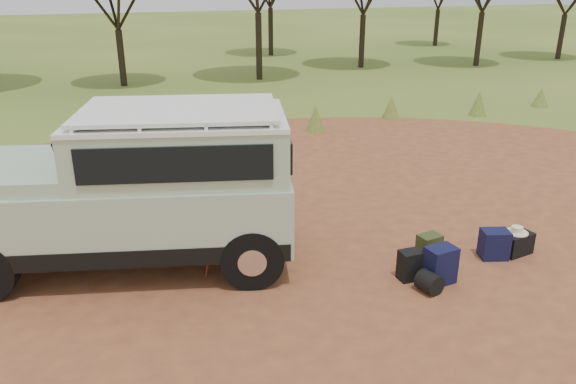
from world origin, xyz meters
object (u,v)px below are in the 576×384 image
object	(u,v)px
backpack_navy	(440,265)
duffel_navy	(494,244)
backpack_black	(410,265)
backpack_olive	(429,249)
hard_case	(515,243)
safari_vehicle	(137,192)
walking_staff	(213,238)

from	to	relation	value
backpack_navy	duffel_navy	xyz separation A→B (m)	(1.33, 0.40, -0.05)
backpack_black	backpack_olive	bearing A→B (deg)	32.49
duffel_navy	hard_case	size ratio (longest dim) A/B	0.92
duffel_navy	hard_case	xyz separation A→B (m)	(0.45, 0.02, -0.06)
backpack_navy	hard_case	bearing A→B (deg)	6.01
backpack_olive	hard_case	xyz separation A→B (m)	(1.60, -0.17, -0.06)
backpack_olive	duffel_navy	size ratio (longest dim) A/B	1.02
safari_vehicle	hard_case	world-z (taller)	safari_vehicle
duffel_navy	backpack_navy	bearing A→B (deg)	-146.28
backpack_olive	walking_staff	bearing A→B (deg)	158.82
backpack_navy	backpack_olive	xyz separation A→B (m)	(0.18, 0.60, -0.04)
backpack_black	hard_case	bearing A→B (deg)	4.61
backpack_black	backpack_navy	world-z (taller)	backpack_navy
backpack_navy	hard_case	world-z (taller)	backpack_navy
safari_vehicle	backpack_olive	distance (m)	4.83
safari_vehicle	backpack_black	bearing A→B (deg)	-12.53
safari_vehicle	hard_case	distance (m)	6.39
walking_staff	backpack_black	xyz separation A→B (m)	(2.89, -1.08, -0.45)
backpack_navy	duffel_navy	size ratio (longest dim) A/B	1.20
safari_vehicle	duffel_navy	xyz separation A→B (m)	(5.60, -1.77, -1.01)
walking_staff	backpack_olive	world-z (taller)	walking_staff
backpack_navy	backpack_black	bearing A→B (deg)	140.76
walking_staff	backpack_navy	size ratio (longest dim) A/B	2.35
backpack_olive	duffel_navy	bearing A→B (deg)	-19.25
backpack_black	backpack_navy	bearing A→B (deg)	-32.28
backpack_navy	backpack_olive	size ratio (longest dim) A/B	1.17
backpack_navy	duffel_navy	distance (m)	1.39
hard_case	backpack_black	bearing A→B (deg)	174.45
safari_vehicle	backpack_navy	bearing A→B (deg)	-13.04
safari_vehicle	duffel_navy	bearing A→B (deg)	-3.63
backpack_black	backpack_navy	size ratio (longest dim) A/B	0.81
safari_vehicle	backpack_navy	xyz separation A→B (m)	(4.27, -2.17, -0.96)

